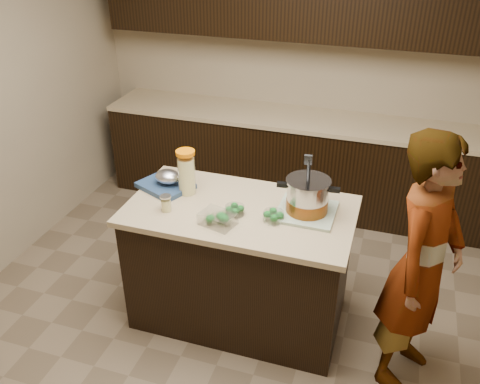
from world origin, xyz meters
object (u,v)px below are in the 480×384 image
(person, at_px, (422,266))
(island, at_px, (240,264))
(lemonade_pitcher, at_px, (186,174))
(stock_pot, at_px, (307,198))

(person, bearing_deg, island, 105.21)
(person, bearing_deg, lemonade_pitcher, 104.09)
(island, relative_size, stock_pot, 3.72)
(lemonade_pitcher, bearing_deg, island, -11.86)
(stock_pot, bearing_deg, island, -175.86)
(island, relative_size, person, 0.89)
(island, distance_m, lemonade_pitcher, 0.72)
(lemonade_pitcher, bearing_deg, stock_pot, -0.63)
(lemonade_pitcher, height_order, person, person)
(stock_pot, xyz_separation_m, lemonade_pitcher, (-0.81, 0.01, 0.03))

